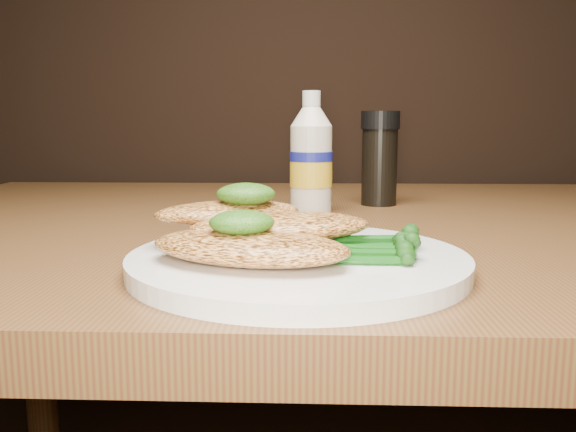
{
  "coord_description": "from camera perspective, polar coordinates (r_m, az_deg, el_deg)",
  "views": [
    {
      "loc": [
        -0.03,
        0.34,
        0.86
      ],
      "look_at": [
        -0.04,
        0.82,
        0.79
      ],
      "focal_mm": 36.86,
      "sensor_mm": 36.0,
      "label": 1
    }
  ],
  "objects": [
    {
      "name": "pesto_back",
      "position": [
        0.49,
        -4.09,
        2.13
      ],
      "size": [
        0.05,
        0.05,
        0.02
      ],
      "primitive_type": "ellipsoid",
      "rotation": [
        0.0,
        0.0,
        0.02
      ],
      "color": "#073108",
      "rests_on": "chicken_back"
    },
    {
      "name": "mayo_bottle",
      "position": [
        0.75,
        2.25,
        6.15
      ],
      "size": [
        0.06,
        0.06,
        0.15
      ],
      "primitive_type": null,
      "rotation": [
        0.0,
        0.0,
        -0.2
      ],
      "color": "beige",
      "rests_on": "dining_table"
    },
    {
      "name": "chicken_mid",
      "position": [
        0.46,
        -0.68,
        -1.02
      ],
      "size": [
        0.16,
        0.1,
        0.02
      ],
      "primitive_type": "ellipsoid",
      "rotation": [
        0.0,
        0.0,
        0.24
      ],
      "color": "#F19F4C",
      "rests_on": "plate"
    },
    {
      "name": "chicken_front",
      "position": [
        0.43,
        -3.76,
        -3.0
      ],
      "size": [
        0.17,
        0.12,
        0.02
      ],
      "primitive_type": "ellipsoid",
      "rotation": [
        0.0,
        0.0,
        -0.29
      ],
      "color": "#F19F4C",
      "rests_on": "plate"
    },
    {
      "name": "broccolini_bundle",
      "position": [
        0.45,
        5.81,
        -2.68
      ],
      "size": [
        0.16,
        0.14,
        0.02
      ],
      "primitive_type": null,
      "rotation": [
        0.0,
        0.0,
        0.32
      ],
      "color": "#114E11",
      "rests_on": "plate"
    },
    {
      "name": "plate",
      "position": [
        0.46,
        0.98,
        -4.42
      ],
      "size": [
        0.26,
        0.26,
        0.01
      ],
      "primitive_type": "cylinder",
      "color": "white",
      "rests_on": "dining_table"
    },
    {
      "name": "chicken_back",
      "position": [
        0.49,
        -5.77,
        0.35
      ],
      "size": [
        0.14,
        0.1,
        0.02
      ],
      "primitive_type": "ellipsoid",
      "rotation": [
        0.0,
        0.0,
        0.36
      ],
      "color": "#F19F4C",
      "rests_on": "plate"
    },
    {
      "name": "pepper_grinder",
      "position": [
        0.83,
        8.82,
        5.5
      ],
      "size": [
        0.05,
        0.05,
        0.13
      ],
      "primitive_type": null,
      "rotation": [
        0.0,
        0.0,
        -0.03
      ],
      "color": "black",
      "rests_on": "dining_table"
    },
    {
      "name": "pesto_front",
      "position": [
        0.42,
        -4.5,
        -0.63
      ],
      "size": [
        0.05,
        0.05,
        0.02
      ],
      "primitive_type": "ellipsoid",
      "rotation": [
        0.0,
        0.0,
        0.11
      ],
      "color": "#073108",
      "rests_on": "chicken_front"
    }
  ]
}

